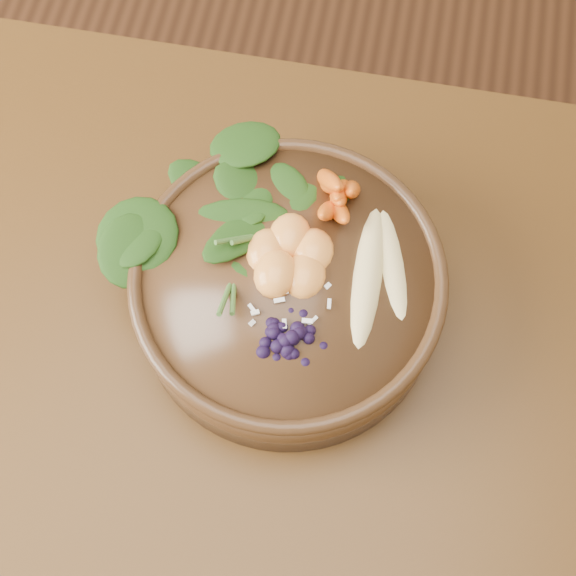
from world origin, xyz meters
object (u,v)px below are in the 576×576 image
dining_table (156,431)px  banana_halves (382,264)px  stoneware_bowl (288,292)px  blueberry_pile (293,331)px  carrot_cluster (345,177)px  kale_heap (237,206)px  mandarin_cluster (290,250)px

dining_table → banana_halves: bearing=36.9°
stoneware_bowl → blueberry_pile: 0.09m
carrot_cluster → blueberry_pile: 0.16m
carrot_cluster → kale_heap: bearing=-169.5°
dining_table → blueberry_pile: blueberry_pile is taller
stoneware_bowl → banana_halves: banana_halves is taller
mandarin_cluster → kale_heap: bearing=149.6°
dining_table → mandarin_cluster: bearing=51.8°
kale_heap → stoneware_bowl: bearing=-41.7°
dining_table → blueberry_pile: size_ratio=11.24×
kale_heap → mandarin_cluster: size_ratio=2.07×
kale_heap → blueberry_pile: (0.08, -0.11, -0.00)m
dining_table → blueberry_pile: (0.14, 0.07, 0.20)m
banana_halves → mandarin_cluster: (-0.09, -0.00, 0.00)m
banana_halves → dining_table: bearing=-154.5°
stoneware_bowl → banana_halves: (0.09, 0.02, 0.06)m
banana_halves → blueberry_pile: bearing=-141.5°
kale_heap → carrot_cluster: bearing=21.9°
dining_table → blueberry_pile: 0.25m
stoneware_bowl → mandarin_cluster: size_ratio=3.15×
mandarin_cluster → dining_table: bearing=-128.2°
carrot_cluster → blueberry_pile: carrot_cluster is taller
stoneware_bowl → dining_table: bearing=-132.3°
banana_halves → blueberry_pile: blueberry_pile is taller
banana_halves → mandarin_cluster: size_ratio=1.82×
stoneware_bowl → kale_heap: 0.10m
kale_heap → blueberry_pile: size_ratio=1.42×
carrot_cluster → banana_halves: (0.05, -0.07, -0.03)m
dining_table → carrot_cluster: (0.16, 0.23, 0.22)m
banana_halves → blueberry_pile: (-0.07, -0.08, 0.01)m
dining_table → banana_halves: size_ratio=8.99×
kale_heap → carrot_cluster: 0.11m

